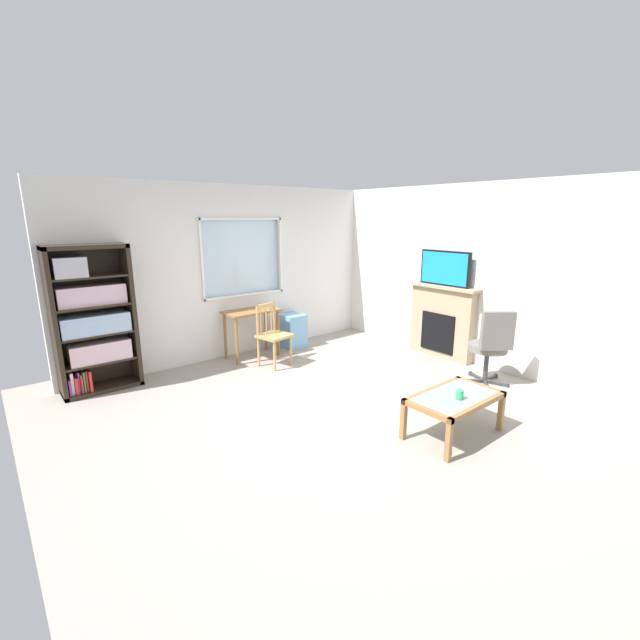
# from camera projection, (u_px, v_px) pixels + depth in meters

# --- Properties ---
(ground) EXTENTS (5.98, 6.15, 0.02)m
(ground) POSITION_uv_depth(u_px,v_px,m) (344.00, 409.00, 4.80)
(ground) COLOR #9E9389
(wall_back_with_window) EXTENTS (4.98, 0.15, 2.58)m
(wall_back_with_window) POSITION_uv_depth(u_px,v_px,m) (230.00, 274.00, 6.42)
(wall_back_with_window) COLOR silver
(wall_back_with_window) RESTS_ON ground
(wall_right) EXTENTS (0.12, 5.35, 2.58)m
(wall_right) POSITION_uv_depth(u_px,v_px,m) (476.00, 276.00, 6.06)
(wall_right) COLOR silver
(wall_right) RESTS_ON ground
(bookshelf) EXTENTS (0.90, 0.38, 1.80)m
(bookshelf) POSITION_uv_depth(u_px,v_px,m) (92.00, 320.00, 5.11)
(bookshelf) COLOR #2D2319
(bookshelf) RESTS_ON ground
(desk_under_window) EXTENTS (0.82, 0.46, 0.74)m
(desk_under_window) POSITION_uv_depth(u_px,v_px,m) (251.00, 319.00, 6.41)
(desk_under_window) COLOR olive
(desk_under_window) RESTS_ON ground
(wooden_chair) EXTENTS (0.50, 0.48, 0.90)m
(wooden_chair) POSITION_uv_depth(u_px,v_px,m) (273.00, 334.00, 6.08)
(wooden_chair) COLOR tan
(wooden_chair) RESTS_ON ground
(plastic_drawer_unit) EXTENTS (0.35, 0.40, 0.55)m
(plastic_drawer_unit) POSITION_uv_depth(u_px,v_px,m) (292.00, 330.00, 7.00)
(plastic_drawer_unit) COLOR #72ADDB
(plastic_drawer_unit) RESTS_ON ground
(fireplace) EXTENTS (0.26, 1.14, 1.11)m
(fireplace) POSITION_uv_depth(u_px,v_px,m) (442.00, 321.00, 6.45)
(fireplace) COLOR tan
(fireplace) RESTS_ON ground
(tv) EXTENTS (0.06, 0.82, 0.52)m
(tv) POSITION_uv_depth(u_px,v_px,m) (445.00, 268.00, 6.24)
(tv) COLOR black
(tv) RESTS_ON fireplace
(office_chair) EXTENTS (0.62, 0.62, 1.00)m
(office_chair) POSITION_uv_depth(u_px,v_px,m) (491.00, 344.00, 5.32)
(office_chair) COLOR slate
(office_chair) RESTS_ON ground
(coffee_table) EXTENTS (0.95, 0.56, 0.42)m
(coffee_table) POSITION_uv_depth(u_px,v_px,m) (454.00, 401.00, 4.14)
(coffee_table) COLOR #8C9E99
(coffee_table) RESTS_ON ground
(sippy_cup) EXTENTS (0.07, 0.07, 0.09)m
(sippy_cup) POSITION_uv_depth(u_px,v_px,m) (460.00, 395.00, 4.03)
(sippy_cup) COLOR #33B770
(sippy_cup) RESTS_ON coffee_table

